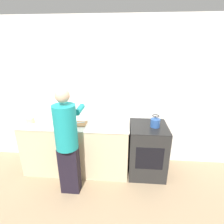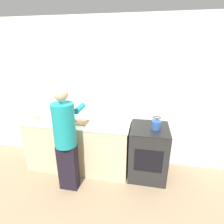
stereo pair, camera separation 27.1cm
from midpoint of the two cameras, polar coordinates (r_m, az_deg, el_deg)
ground_plane at (r=3.19m, az=-3.98°, el=-21.05°), size 12.00×12.00×0.00m
wall_back at (r=3.19m, az=-1.30°, el=5.73°), size 8.00×0.05×2.60m
counter at (r=3.23m, az=-8.41°, el=-10.59°), size 1.81×0.62×0.91m
oven at (r=3.12m, az=14.20°, el=-12.49°), size 0.61×0.65×0.89m
person at (r=2.60m, az=-11.99°, el=-8.12°), size 0.35×0.59×1.63m
cutting_board at (r=2.98m, az=-8.95°, el=-3.30°), size 0.37×0.21×0.02m
knife at (r=2.97m, az=-8.52°, el=-3.08°), size 0.25×0.12×0.01m
kettle at (r=2.86m, az=16.95°, el=-3.79°), size 0.15×0.15×0.20m
bowl_prep at (r=3.28m, az=-21.65°, el=-1.64°), size 0.13×0.13×0.09m
canister_jar at (r=3.23m, az=-13.49°, el=-0.13°), size 0.17×0.17×0.19m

